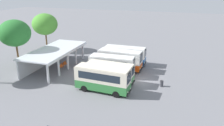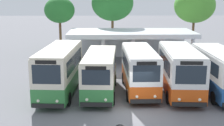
{
  "view_description": "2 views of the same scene",
  "coord_description": "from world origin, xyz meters",
  "px_view_note": "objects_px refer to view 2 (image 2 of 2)",
  "views": [
    {
      "loc": [
        -31.77,
        -5.73,
        14.24
      ],
      "look_at": [
        2.18,
        5.12,
        1.59
      ],
      "focal_mm": 36.34,
      "sensor_mm": 36.0,
      "label": 1
    },
    {
      "loc": [
        -1.7,
        -17.09,
        7.26
      ],
      "look_at": [
        -1.27,
        6.06,
        1.93
      ],
      "focal_mm": 47.57,
      "sensor_mm": 36.0,
      "label": 2
    }
  ],
  "objects_px": {
    "city_bus_nearest_orange": "(60,69)",
    "waiting_chair_end_by_column": "(128,59)",
    "waiting_chair_second_from_end": "(134,59)",
    "city_bus_fifth_blue": "(219,70)",
    "waiting_chair_fourth_seat": "(146,59)",
    "city_bus_second_in_row": "(100,72)",
    "city_bus_middle_cream": "(139,69)",
    "waiting_chair_middle_seat": "(140,59)",
    "city_bus_fourth_amber": "(180,69)"
  },
  "relations": [
    {
      "from": "city_bus_middle_cream",
      "to": "waiting_chair_end_by_column",
      "type": "relative_size",
      "value": 8.54
    },
    {
      "from": "waiting_chair_middle_seat",
      "to": "city_bus_second_in_row",
      "type": "bearing_deg",
      "value": -112.24
    },
    {
      "from": "city_bus_fourth_amber",
      "to": "city_bus_fifth_blue",
      "type": "height_order",
      "value": "city_bus_fourth_amber"
    },
    {
      "from": "city_bus_nearest_orange",
      "to": "city_bus_second_in_row",
      "type": "xyz_separation_m",
      "value": [
        2.95,
        -0.07,
        -0.21
      ]
    },
    {
      "from": "city_bus_second_in_row",
      "to": "waiting_chair_end_by_column",
      "type": "height_order",
      "value": "city_bus_second_in_row"
    },
    {
      "from": "city_bus_fifth_blue",
      "to": "waiting_chair_middle_seat",
      "type": "xyz_separation_m",
      "value": [
        -4.78,
        9.93,
        -1.28
      ]
    },
    {
      "from": "waiting_chair_second_from_end",
      "to": "waiting_chair_fourth_seat",
      "type": "relative_size",
      "value": 1.0
    },
    {
      "from": "city_bus_middle_cream",
      "to": "waiting_chair_second_from_end",
      "type": "bearing_deg",
      "value": 87.1
    },
    {
      "from": "waiting_chair_second_from_end",
      "to": "waiting_chair_middle_seat",
      "type": "xyz_separation_m",
      "value": [
        0.65,
        -0.01,
        0.0
      ]
    },
    {
      "from": "city_bus_second_in_row",
      "to": "waiting_chair_second_from_end",
      "type": "distance_m",
      "value": 10.61
    },
    {
      "from": "city_bus_fourth_amber",
      "to": "city_bus_middle_cream",
      "type": "bearing_deg",
      "value": 170.42
    },
    {
      "from": "city_bus_fourth_amber",
      "to": "waiting_chair_end_by_column",
      "type": "bearing_deg",
      "value": 107.69
    },
    {
      "from": "city_bus_nearest_orange",
      "to": "waiting_chair_second_from_end",
      "type": "distance_m",
      "value": 11.86
    },
    {
      "from": "city_bus_second_in_row",
      "to": "waiting_chair_fourth_seat",
      "type": "xyz_separation_m",
      "value": [
        4.72,
        10.03,
        -1.21
      ]
    },
    {
      "from": "waiting_chair_second_from_end",
      "to": "waiting_chair_fourth_seat",
      "type": "bearing_deg",
      "value": 2.56
    },
    {
      "from": "waiting_chair_second_from_end",
      "to": "waiting_chair_middle_seat",
      "type": "bearing_deg",
      "value": -0.48
    },
    {
      "from": "city_bus_middle_cream",
      "to": "city_bus_fifth_blue",
      "type": "distance_m",
      "value": 5.93
    },
    {
      "from": "waiting_chair_middle_seat",
      "to": "waiting_chair_fourth_seat",
      "type": "bearing_deg",
      "value": 5.59
    },
    {
      "from": "city_bus_fourth_amber",
      "to": "waiting_chair_fourth_seat",
      "type": "relative_size",
      "value": 8.91
    },
    {
      "from": "city_bus_middle_cream",
      "to": "city_bus_fifth_blue",
      "type": "bearing_deg",
      "value": -5.52
    },
    {
      "from": "waiting_chair_fourth_seat",
      "to": "city_bus_fourth_amber",
      "type": "bearing_deg",
      "value": -83.24
    },
    {
      "from": "city_bus_fifth_blue",
      "to": "waiting_chair_end_by_column",
      "type": "height_order",
      "value": "city_bus_fifth_blue"
    },
    {
      "from": "city_bus_nearest_orange",
      "to": "waiting_chair_end_by_column",
      "type": "height_order",
      "value": "city_bus_nearest_orange"
    },
    {
      "from": "waiting_chair_end_by_column",
      "to": "waiting_chair_fourth_seat",
      "type": "bearing_deg",
      "value": 3.58
    },
    {
      "from": "city_bus_middle_cream",
      "to": "waiting_chair_end_by_column",
      "type": "distance_m",
      "value": 9.39
    },
    {
      "from": "waiting_chair_second_from_end",
      "to": "city_bus_nearest_orange",
      "type": "bearing_deg",
      "value": -122.78
    },
    {
      "from": "city_bus_second_in_row",
      "to": "city_bus_fifth_blue",
      "type": "bearing_deg",
      "value": 0.24
    },
    {
      "from": "city_bus_middle_cream",
      "to": "city_bus_fifth_blue",
      "type": "xyz_separation_m",
      "value": [
        5.9,
        -0.57,
        -0.01
      ]
    },
    {
      "from": "city_bus_fifth_blue",
      "to": "city_bus_second_in_row",
      "type": "bearing_deg",
      "value": -179.76
    },
    {
      "from": "city_bus_fourth_amber",
      "to": "city_bus_second_in_row",
      "type": "bearing_deg",
      "value": -178.94
    },
    {
      "from": "waiting_chair_second_from_end",
      "to": "waiting_chair_middle_seat",
      "type": "distance_m",
      "value": 0.65
    },
    {
      "from": "city_bus_nearest_orange",
      "to": "waiting_chair_end_by_column",
      "type": "xyz_separation_m",
      "value": [
        5.73,
        9.84,
        -1.42
      ]
    },
    {
      "from": "city_bus_nearest_orange",
      "to": "city_bus_second_in_row",
      "type": "distance_m",
      "value": 2.96
    },
    {
      "from": "city_bus_fourth_amber",
      "to": "waiting_chair_fourth_seat",
      "type": "xyz_separation_m",
      "value": [
        -1.18,
        9.92,
        -1.36
      ]
    },
    {
      "from": "city_bus_nearest_orange",
      "to": "city_bus_second_in_row",
      "type": "height_order",
      "value": "city_bus_nearest_orange"
    },
    {
      "from": "city_bus_second_in_row",
      "to": "city_bus_fourth_amber",
      "type": "xyz_separation_m",
      "value": [
        5.9,
        0.11,
        0.15
      ]
    },
    {
      "from": "city_bus_fifth_blue",
      "to": "waiting_chair_fourth_seat",
      "type": "height_order",
      "value": "city_bus_fifth_blue"
    },
    {
      "from": "city_bus_nearest_orange",
      "to": "city_bus_fourth_amber",
      "type": "height_order",
      "value": "city_bus_nearest_orange"
    },
    {
      "from": "city_bus_second_in_row",
      "to": "city_bus_middle_cream",
      "type": "relative_size",
      "value": 0.99
    },
    {
      "from": "waiting_chair_middle_seat",
      "to": "waiting_chair_fourth_seat",
      "type": "height_order",
      "value": "same"
    },
    {
      "from": "city_bus_middle_cream",
      "to": "city_bus_fifth_blue",
      "type": "relative_size",
      "value": 0.95
    },
    {
      "from": "city_bus_middle_cream",
      "to": "waiting_chair_fourth_seat",
      "type": "distance_m",
      "value": 9.67
    },
    {
      "from": "city_bus_second_in_row",
      "to": "waiting_chair_second_from_end",
      "type": "relative_size",
      "value": 8.45
    },
    {
      "from": "city_bus_fifth_blue",
      "to": "waiting_chair_middle_seat",
      "type": "bearing_deg",
      "value": 115.69
    },
    {
      "from": "waiting_chair_middle_seat",
      "to": "city_bus_fifth_blue",
      "type": "bearing_deg",
      "value": -64.31
    },
    {
      "from": "city_bus_nearest_orange",
      "to": "city_bus_fifth_blue",
      "type": "bearing_deg",
      "value": -0.16
    },
    {
      "from": "city_bus_fourth_amber",
      "to": "city_bus_fifth_blue",
      "type": "bearing_deg",
      "value": -1.41
    },
    {
      "from": "city_bus_second_in_row",
      "to": "waiting_chair_middle_seat",
      "type": "xyz_separation_m",
      "value": [
        4.07,
        9.97,
        -1.21
      ]
    },
    {
      "from": "city_bus_nearest_orange",
      "to": "city_bus_fifth_blue",
      "type": "distance_m",
      "value": 11.8
    },
    {
      "from": "city_bus_middle_cream",
      "to": "city_bus_fourth_amber",
      "type": "relative_size",
      "value": 0.96
    }
  ]
}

